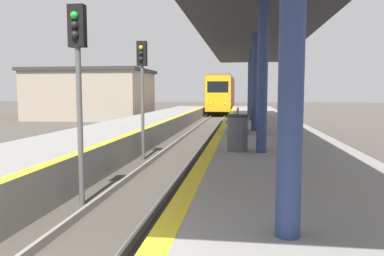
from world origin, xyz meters
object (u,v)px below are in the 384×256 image
signal_near (78,67)px  trash_bin (237,133)px  signal_mid (142,77)px  train (222,94)px  bench (234,119)px

signal_near → trash_bin: (3.43, 2.05, -1.61)m
signal_mid → trash_bin: size_ratio=4.62×
train → bench: train is taller
bench → signal_near: bearing=-115.5°
trash_bin → bench: size_ratio=0.50×
signal_near → bench: (3.25, 6.82, -1.59)m
signal_near → bench: size_ratio=2.32×
train → bench: 31.66m
signal_near → bench: 7.73m
train → signal_mid: 32.72m
signal_near → bench: signal_near is taller
signal_mid → bench: bearing=18.4°
signal_mid → trash_bin: 5.34m
signal_near → trash_bin: 4.31m
train → trash_bin: (2.37, -36.34, -0.86)m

